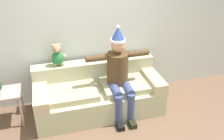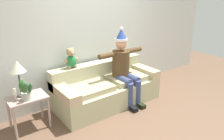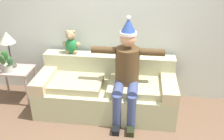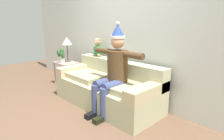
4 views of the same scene
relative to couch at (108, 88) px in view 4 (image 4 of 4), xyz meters
The scene contains 9 objects.
ground_plane 1.07m from the couch, 90.00° to the right, with size 10.00×10.00×0.00m, color brown.
back_wall 1.16m from the couch, 90.00° to the left, with size 7.00×0.10×2.70m, color silver.
couch is the anchor object (origin of this frame).
person_seated 0.56m from the couch, 27.17° to the right, with size 1.02×0.77×1.50m.
teddy_bear 0.91m from the couch, 155.35° to the left, with size 0.29×0.17×0.38m.
side_table 1.51m from the couch, behind, with size 0.59×0.42×0.56m.
table_lamp 1.72m from the couch, behind, with size 0.24×0.24×0.59m.
potted_plant 1.58m from the couch, behind, with size 0.24×0.23×0.35m.
candle_tall 1.71m from the couch, behind, with size 0.04×0.04×0.20m.
Camera 4 is at (2.45, -1.24, 1.49)m, focal length 30.67 mm.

